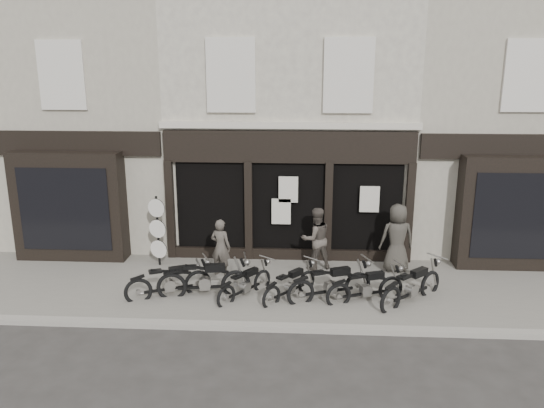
# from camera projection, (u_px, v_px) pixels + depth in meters

# --- Properties ---
(ground_plane) EXTENTS (90.00, 90.00, 0.00)m
(ground_plane) POSITION_uv_depth(u_px,v_px,m) (284.00, 305.00, 12.91)
(ground_plane) COLOR #2D2B28
(ground_plane) RESTS_ON ground
(pavement) EXTENTS (30.00, 4.20, 0.12)m
(pavement) POSITION_uv_depth(u_px,v_px,m) (286.00, 288.00, 13.76)
(pavement) COLOR slate
(pavement) RESTS_ON ground_plane
(kerb) EXTENTS (30.00, 0.25, 0.13)m
(kerb) POSITION_uv_depth(u_px,v_px,m) (282.00, 328.00, 11.68)
(kerb) COLOR gray
(kerb) RESTS_ON ground_plane
(central_building) EXTENTS (7.30, 6.22, 8.34)m
(central_building) POSITION_uv_depth(u_px,v_px,m) (291.00, 114.00, 17.61)
(central_building) COLOR beige
(central_building) RESTS_ON ground
(neighbour_left) EXTENTS (5.60, 6.73, 8.34)m
(neighbour_left) POSITION_uv_depth(u_px,v_px,m) (104.00, 115.00, 17.93)
(neighbour_left) COLOR #A29B89
(neighbour_left) RESTS_ON ground
(neighbour_right) EXTENTS (5.60, 6.73, 8.34)m
(neighbour_right) POSITION_uv_depth(u_px,v_px,m) (486.00, 117.00, 17.22)
(neighbour_right) COLOR #A29B89
(neighbour_right) RESTS_ON ground
(motorcycle_0) EXTENTS (2.02, 1.14, 1.03)m
(motorcycle_0) POSITION_uv_depth(u_px,v_px,m) (170.00, 285.00, 13.11)
(motorcycle_0) COLOR black
(motorcycle_0) RESTS_ON ground
(motorcycle_1) EXTENTS (2.31, 0.75, 1.11)m
(motorcycle_1) POSITION_uv_depth(u_px,v_px,m) (205.00, 283.00, 13.15)
(motorcycle_1) COLOR black
(motorcycle_1) RESTS_ON ground
(motorcycle_2) EXTENTS (1.33, 1.61, 0.91)m
(motorcycle_2) POSITION_uv_depth(u_px,v_px,m) (245.00, 286.00, 13.14)
(motorcycle_2) COLOR black
(motorcycle_2) RESTS_ON ground
(motorcycle_3) EXTENTS (1.40, 1.57, 0.91)m
(motorcycle_3) POSITION_uv_depth(u_px,v_px,m) (290.00, 287.00, 13.09)
(motorcycle_3) COLOR black
(motorcycle_3) RESTS_ON ground
(motorcycle_4) EXTENTS (2.11, 1.13, 1.07)m
(motorcycle_4) POSITION_uv_depth(u_px,v_px,m) (331.00, 287.00, 12.96)
(motorcycle_4) COLOR black
(motorcycle_4) RESTS_ON ground
(motorcycle_5) EXTENTS (1.96, 0.99, 0.98)m
(motorcycle_5) POSITION_uv_depth(u_px,v_px,m) (366.00, 290.00, 12.87)
(motorcycle_5) COLOR black
(motorcycle_5) RESTS_ON ground
(motorcycle_6) EXTENTS (1.82, 1.68, 1.07)m
(motorcycle_6) POSITION_uv_depth(u_px,v_px,m) (412.00, 289.00, 12.81)
(motorcycle_6) COLOR black
(motorcycle_6) RESTS_ON ground
(man_left) EXTENTS (0.66, 0.54, 1.57)m
(man_left) POSITION_uv_depth(u_px,v_px,m) (221.00, 247.00, 14.31)
(man_left) COLOR #47413A
(man_left) RESTS_ON pavement
(man_centre) EXTENTS (1.05, 0.94, 1.77)m
(man_centre) POSITION_uv_depth(u_px,v_px,m) (316.00, 239.00, 14.72)
(man_centre) COLOR #49423B
(man_centre) RESTS_ON pavement
(man_right) EXTENTS (1.01, 0.73, 1.91)m
(man_right) POSITION_uv_depth(u_px,v_px,m) (397.00, 238.00, 14.54)
(man_right) COLOR #37332E
(man_right) RESTS_ON pavement
(advert_sign_post) EXTENTS (0.51, 0.34, 2.15)m
(advert_sign_post) POSITION_uv_depth(u_px,v_px,m) (158.00, 234.00, 14.96)
(advert_sign_post) COLOR black
(advert_sign_post) RESTS_ON ground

